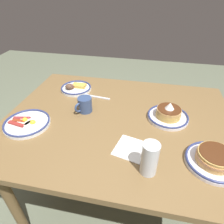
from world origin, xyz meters
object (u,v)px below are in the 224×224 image
Objects in this scene: coffee_mug at (85,105)px; drinking_glass at (149,160)px; plate_near_main at (76,88)px; plate_far_companion at (214,160)px; plate_far_side at (27,123)px; paper_napkin at (132,149)px; fork_near at (96,97)px; plate_center_pancakes at (168,115)px.

drinking_glass is (-0.38, 0.35, 0.02)m from coffee_mug.
drinking_glass is (-0.52, 0.58, 0.05)m from plate_near_main.
drinking_glass is at bearing 19.52° from plate_far_companion.
drinking_glass reaches higher than plate_far_companion.
plate_far_side is 0.32m from coffee_mug.
fork_near is (0.28, -0.41, 0.00)m from paper_napkin.
plate_far_side is at bearing -6.50° from paper_napkin.
plate_far_side reaches higher than paper_napkin.
plate_near_main is at bearing -18.88° from plate_center_pancakes.
fork_near is at bearing -97.70° from coffee_mug.
plate_far_side is (0.72, 0.21, -0.01)m from plate_center_pancakes.
plate_far_side is at bearing -4.90° from plate_far_companion.
plate_far_side is (0.89, -0.08, -0.01)m from plate_far_companion.
plate_center_pancakes is 1.52× the size of drinking_glass.
paper_napkin is (-0.44, 0.48, -0.01)m from plate_near_main.
plate_far_companion is at bearing 121.67° from plate_center_pancakes.
plate_near_main is 0.18m from fork_near.
drinking_glass is 0.63m from fork_near.
plate_near_main is 0.90× the size of plate_far_companion.
coffee_mug is at bearing -39.33° from paper_napkin.
fork_near is (0.35, -0.51, -0.06)m from drinking_glass.
paper_napkin is 0.83× the size of fork_near.
coffee_mug is at bearing 2.82° from plate_center_pancakes.
drinking_glass reaches higher than plate_far_side.
plate_near_main reaches higher than plate_far_side.
coffee_mug is (0.64, -0.26, 0.02)m from plate_far_companion.
drinking_glass reaches higher than plate_near_main.
plate_near_main is 0.78m from drinking_glass.
plate_far_companion is (-0.17, 0.28, -0.00)m from plate_center_pancakes.
plate_center_pancakes is 1.21× the size of fork_near.
drinking_glass reaches higher than paper_napkin.
plate_far_side is 1.56× the size of paper_napkin.
plate_center_pancakes is at bearing -102.90° from drinking_glass.
drinking_glass reaches higher than coffee_mug.
paper_napkin is at bearing -2.23° from plate_far_companion.
coffee_mug reaches higher than plate_far_companion.
drinking_glass is 0.14m from paper_napkin.
plate_far_companion is 0.69m from coffee_mug.
plate_far_side is 0.56m from paper_napkin.
plate_near_main is 2.02× the size of coffee_mug.
paper_napkin is at bearing 59.37° from plate_center_pancakes.
plate_far_companion reaches higher than fork_near.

